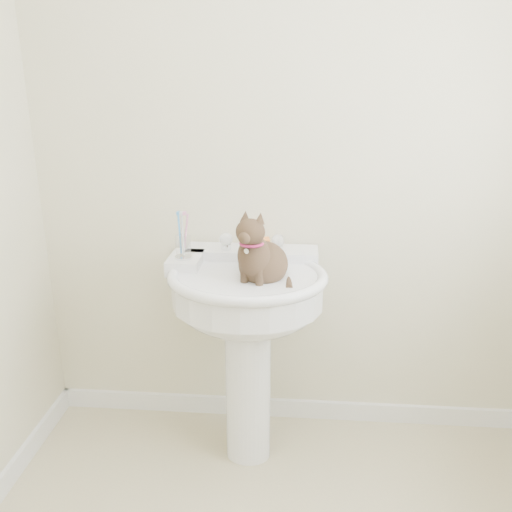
# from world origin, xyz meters

# --- Properties ---
(wall_back) EXTENTS (2.20, 0.00, 2.50)m
(wall_back) POSITION_xyz_m (0.00, 1.10, 1.25)
(wall_back) COLOR beige
(wall_back) RESTS_ON ground
(baseboard_back) EXTENTS (2.20, 0.02, 0.09)m
(baseboard_back) POSITION_xyz_m (0.00, 1.09, 0.04)
(baseboard_back) COLOR white
(baseboard_back) RESTS_ON floor
(pedestal_sink) EXTENTS (0.63, 0.62, 0.87)m
(pedestal_sink) POSITION_xyz_m (-0.16, 0.81, 0.68)
(pedestal_sink) COLOR white
(pedestal_sink) RESTS_ON floor
(faucet) EXTENTS (0.28, 0.12, 0.14)m
(faucet) POSITION_xyz_m (-0.16, 0.96, 0.91)
(faucet) COLOR silver
(faucet) RESTS_ON pedestal_sink
(soap_bar) EXTENTS (0.10, 0.07, 0.03)m
(soap_bar) POSITION_xyz_m (-0.13, 1.05, 0.89)
(soap_bar) COLOR orange
(soap_bar) RESTS_ON pedestal_sink
(toothbrush_cup) EXTENTS (0.07, 0.07, 0.18)m
(toothbrush_cup) POSITION_xyz_m (-0.42, 0.86, 0.92)
(toothbrush_cup) COLOR silver
(toothbrush_cup) RESTS_ON pedestal_sink
(cat) EXTENTS (0.21, 0.26, 0.38)m
(cat) POSITION_xyz_m (-0.10, 0.77, 0.91)
(cat) COLOR brown
(cat) RESTS_ON pedestal_sink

